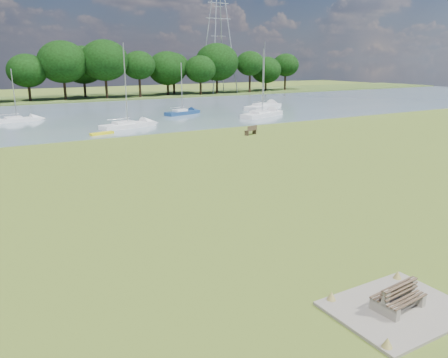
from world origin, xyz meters
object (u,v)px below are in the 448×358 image
sailboat_6 (16,119)px  sailboat_4 (263,105)px  kayak (102,133)px  pylon (218,16)px  bench_pair (398,297)px  riverbank_bench (251,130)px  sailboat_5 (182,111)px  sailboat_3 (127,124)px  sailboat_2 (262,113)px

sailboat_6 → sailboat_4: bearing=-16.4°
kayak → pylon: 63.01m
bench_pair → pylon: size_ratio=0.06×
riverbank_bench → pylon: 61.90m
pylon → sailboat_5: size_ratio=3.76×
riverbank_bench → sailboat_3: bearing=111.0°
kayak → sailboat_5: sailboat_5 is taller
riverbank_bench → kayak: bearing=129.6°
sailboat_2 → sailboat_4: bearing=33.9°
riverbank_bench → sailboat_4: 25.60m
riverbank_bench → sailboat_2: bearing=30.4°
riverbank_bench → kayak: riverbank_bench is taller
riverbank_bench → pylon: pylon is taller
sailboat_3 → sailboat_5: size_ratio=1.31×
sailboat_4 → sailboat_6: size_ratio=1.58×
sailboat_5 → sailboat_6: bearing=152.5°
bench_pair → sailboat_2: bearing=55.4°
sailboat_3 → sailboat_5: bearing=22.6°
kayak → sailboat_3: (3.83, 3.30, 0.36)m
bench_pair → sailboat_2: (24.17, 42.42, 0.08)m
pylon → sailboat_5: (-25.20, -34.13, -16.78)m
sailboat_3 → pylon: bearing=34.8°
sailboat_2 → sailboat_5: (-8.80, 7.46, -0.02)m
sailboat_5 → sailboat_4: bearing=-15.0°
kayak → sailboat_6: bearing=100.8°
sailboat_6 → kayak: bearing=-77.7°
bench_pair → sailboat_5: sailboat_5 is taller
sailboat_2 → sailboat_6: 32.21m
sailboat_3 → sailboat_6: (-10.68, 11.82, -0.07)m
sailboat_4 → sailboat_6: bearing=151.9°
riverbank_bench → sailboat_6: (-20.60, 22.97, -0.03)m
sailboat_5 → riverbank_bench: bearing=-110.7°
bench_pair → sailboat_6: bearing=91.6°
sailboat_6 → bench_pair: bearing=-95.6°
kayak → sailboat_6: 16.60m
riverbank_bench → sailboat_5: (0.88, 19.43, 0.02)m
pylon → sailboat_5: pylon is taller
bench_pair → sailboat_4: size_ratio=0.17×
kayak → sailboat_4: size_ratio=0.25×
riverbank_bench → sailboat_5: size_ratio=0.23×
sailboat_3 → sailboat_4: size_ratio=0.91×
bench_pair → sailboat_3: 41.84m
bench_pair → sailboat_2: sailboat_2 is taller
bench_pair → sailboat_2: size_ratio=0.19×
sailboat_4 → sailboat_3: bearing=175.7°
riverbank_bench → sailboat_3: size_ratio=0.18×
sailboat_3 → riverbank_bench: bearing=-63.2°
riverbank_bench → sailboat_5: sailboat_5 is taller
sailboat_5 → sailboat_6: size_ratio=1.10×
bench_pair → riverbank_bench: bearing=59.6°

